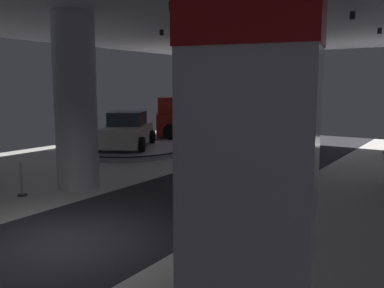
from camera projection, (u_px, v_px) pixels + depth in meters
ground at (60, 246)px, 8.62m from camera, size 24.00×44.00×0.06m
column_left at (76, 102)px, 13.12m from camera, size 1.32×1.32×5.50m
brand_sign_pylon at (247, 200)px, 3.49m from camera, size 1.38×0.91×4.48m
display_platform_far_left at (127, 150)px, 20.32m from camera, size 5.57×5.57×0.28m
display_car_far_left at (127, 131)px, 20.23m from camera, size 3.66×4.54×1.71m
display_platform_deep_left at (202, 139)px, 24.59m from camera, size 5.68×5.68×0.26m
pickup_truck_deep_left at (196, 121)px, 24.41m from camera, size 5.45×4.94×2.30m
visitor_walking_near at (207, 181)px, 10.30m from camera, size 0.32×0.32×1.59m
stanchion_b at (22, 184)px, 12.38m from camera, size 0.28×0.28×1.01m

